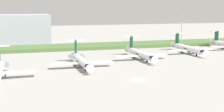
# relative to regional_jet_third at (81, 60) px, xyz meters

# --- Properties ---
(ground_plane) EXTENTS (500.00, 500.00, 0.00)m
(ground_plane) POSITION_rel_regional_jet_third_xyz_m (13.05, 4.47, -2.54)
(ground_plane) COLOR #9E9B96
(grass_berm) EXTENTS (320.00, 20.00, 1.71)m
(grass_berm) POSITION_rel_regional_jet_third_xyz_m (13.05, 52.21, -1.68)
(grass_berm) COLOR #4C6B38
(grass_berm) RESTS_ON ground
(regional_jet_third) EXTENTS (22.81, 31.00, 9.00)m
(regional_jet_third) POSITION_rel_regional_jet_third_xyz_m (0.00, 0.00, 0.00)
(regional_jet_third) COLOR white
(regional_jet_third) RESTS_ON ground
(regional_jet_fourth) EXTENTS (22.81, 31.00, 9.00)m
(regional_jet_fourth) POSITION_rel_regional_jet_third_xyz_m (27.16, 9.80, 0.00)
(regional_jet_fourth) COLOR white
(regional_jet_fourth) RESTS_ON ground
(regional_jet_fifth) EXTENTS (22.81, 31.00, 9.00)m
(regional_jet_fifth) POSITION_rel_regional_jet_third_xyz_m (55.05, 18.74, 0.00)
(regional_jet_fifth) COLOR white
(regional_jet_fifth) RESTS_ON ground
(antenna_mast) EXTENTS (4.40, 0.50, 19.41)m
(antenna_mast) POSITION_rel_regional_jet_third_xyz_m (70.76, 53.41, 5.58)
(antenna_mast) COLOR #B2B2B7
(antenna_mast) RESTS_ON ground
(distant_hangar) EXTENTS (47.30, 27.67, 17.40)m
(distant_hangar) POSITION_rel_regional_jet_third_xyz_m (-27.48, 81.31, 6.16)
(distant_hangar) COLOR #9EA3AD
(distant_hangar) RESTS_ON ground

